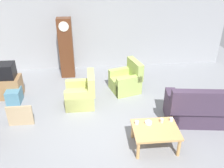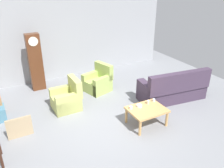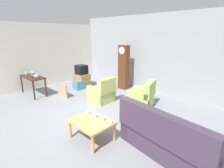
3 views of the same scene
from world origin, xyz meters
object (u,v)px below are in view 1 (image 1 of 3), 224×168
at_px(cup_blue_rimmed, 171,119).
at_px(cup_cream_tall, 162,121).
at_px(bowl_white_stacked, 148,123).
at_px(grandfather_clock, 66,48).
at_px(armchair_olive_near, 82,95).
at_px(tv_crt, 5,71).
at_px(tv_stand_cabinet, 9,87).
at_px(armchair_olive_far, 126,81).
at_px(storage_box_blue, 14,96).
at_px(cup_white_porcelain, 137,123).
at_px(coffee_table_wood, 156,131).
at_px(couch_floral, 210,110).
at_px(framed_picture_leaning, 20,116).

xyz_separation_m(cup_blue_rimmed, cup_cream_tall, (-0.22, -0.03, 0.01)).
bearing_deg(bowl_white_stacked, grandfather_clock, 119.83).
height_order(armchair_olive_near, tv_crt, tv_crt).
bearing_deg(tv_stand_cabinet, grandfather_clock, 35.41).
bearing_deg(bowl_white_stacked, armchair_olive_far, 93.75).
distance_m(tv_crt, cup_cream_tall, 4.42).
xyz_separation_m(grandfather_clock, tv_stand_cabinet, (-1.60, -1.14, -0.67)).
relative_size(storage_box_blue, cup_blue_rimmed, 5.79).
bearing_deg(cup_white_porcelain, coffee_table_wood, -27.73).
distance_m(tv_crt, storage_box_blue, 0.73).
bearing_deg(cup_blue_rimmed, tv_stand_cabinet, 151.77).
bearing_deg(cup_white_porcelain, bowl_white_stacked, -3.31).
height_order(grandfather_clock, cup_white_porcelain, grandfather_clock).
xyz_separation_m(armchair_olive_near, armchair_olive_far, (1.31, 0.64, 0.00)).
bearing_deg(cup_blue_rimmed, cup_cream_tall, -171.34).
distance_m(couch_floral, cup_cream_tall, 1.47).
xyz_separation_m(armchair_olive_far, cup_white_porcelain, (-0.11, -2.24, 0.21)).
xyz_separation_m(couch_floral, bowl_white_stacked, (-1.66, -0.54, 0.15)).
distance_m(couch_floral, storage_box_blue, 5.18).
xyz_separation_m(tv_crt, cup_cream_tall, (3.82, -2.21, -0.30)).
bearing_deg(framed_picture_leaning, bowl_white_stacked, -16.13).
bearing_deg(armchair_olive_near, cup_blue_rimmed, -38.15).
relative_size(tv_stand_cabinet, cup_cream_tall, 6.99).
bearing_deg(cup_white_porcelain, cup_blue_rimmed, 2.88).
bearing_deg(couch_floral, cup_cream_tall, -159.04).
height_order(armchair_olive_far, cup_cream_tall, armchair_olive_far).
height_order(couch_floral, coffee_table_wood, couch_floral).
bearing_deg(coffee_table_wood, armchair_olive_near, 131.40).
xyz_separation_m(coffee_table_wood, bowl_white_stacked, (-0.12, 0.18, 0.10)).
distance_m(tv_crt, bowl_white_stacked, 4.18).
bearing_deg(bowl_white_stacked, tv_stand_cabinet, 147.73).
xyz_separation_m(cup_cream_tall, bowl_white_stacked, (-0.30, -0.02, -0.02)).
height_order(couch_floral, storage_box_blue, couch_floral).
bearing_deg(cup_white_porcelain, tv_crt, 145.95).
bearing_deg(storage_box_blue, armchair_olive_far, 6.12).
xyz_separation_m(couch_floral, cup_blue_rimmed, (-1.14, -0.49, 0.16)).
height_order(coffee_table_wood, tv_crt, tv_crt).
bearing_deg(cup_cream_tall, cup_blue_rimmed, 8.66).
bearing_deg(cup_white_porcelain, tv_stand_cabinet, 145.95).
distance_m(armchair_olive_far, storage_box_blue, 3.20).
bearing_deg(tv_crt, grandfather_clock, 35.41).
height_order(coffee_table_wood, tv_stand_cabinet, tv_stand_cabinet).
distance_m(coffee_table_wood, tv_crt, 4.38).
relative_size(armchair_olive_near, tv_crt, 1.92).
bearing_deg(coffee_table_wood, cup_white_porcelain, 152.27).
height_order(armchair_olive_far, cup_blue_rimmed, armchair_olive_far).
relative_size(coffee_table_wood, storage_box_blue, 2.13).
xyz_separation_m(grandfather_clock, tv_crt, (-1.60, -1.14, -0.16)).
distance_m(grandfather_clock, cup_blue_rimmed, 4.14).
height_order(couch_floral, framed_picture_leaning, couch_floral).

